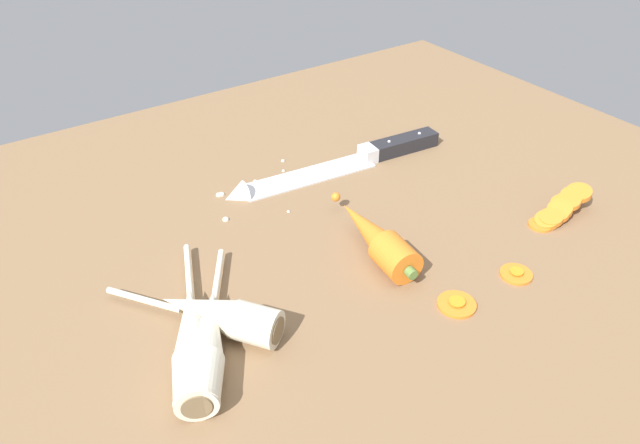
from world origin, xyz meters
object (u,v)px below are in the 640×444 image
object	(u,v)px
chefs_knife	(334,166)
whole_carrot	(376,238)
carrot_slice_stack	(560,208)
parsnip_mid_right	(193,341)
carrot_slice_stray_near	(457,303)
parsnip_front	(219,315)
carrot_slice_stray_mid	(516,273)
parsnip_mid_left	(206,343)

from	to	relation	value
chefs_knife	whole_carrot	world-z (taller)	whole_carrot
whole_carrot	carrot_slice_stack	size ratio (longest dim) A/B	1.75
parsnip_mid_right	carrot_slice_stack	bearing A→B (deg)	-5.67
carrot_slice_stray_near	parsnip_front	bearing A→B (deg)	153.50
carrot_slice_stray_near	parsnip_mid_right	bearing A→B (deg)	160.24
chefs_knife	carrot_slice_stray_mid	bearing A→B (deg)	-83.68
chefs_knife	parsnip_mid_right	size ratio (longest dim) A/B	1.51
parsnip_front	carrot_slice_stack	xyz separation A→B (cm)	(45.12, -6.65, -0.63)
parsnip_front	carrot_slice_stray_mid	bearing A→B (deg)	-19.91
carrot_slice_stray_near	carrot_slice_stack	bearing A→B (deg)	11.19
whole_carrot	parsnip_front	bearing A→B (deg)	-177.38
whole_carrot	carrot_slice_stray_near	size ratio (longest dim) A/B	4.34
chefs_knife	carrot_slice_stray_near	xyz separation A→B (cm)	(-5.70, -30.64, -0.29)
chefs_knife	parsnip_mid_left	bearing A→B (deg)	-144.17
chefs_knife	whole_carrot	bearing A→B (deg)	-110.94
parsnip_front	carrot_slice_stack	size ratio (longest dim) A/B	1.70
carrot_slice_stray_near	carrot_slice_stray_mid	size ratio (longest dim) A/B	1.14
whole_carrot	parsnip_mid_left	world-z (taller)	whole_carrot
whole_carrot	carrot_slice_stray_mid	world-z (taller)	whole_carrot
parsnip_mid_left	parsnip_mid_right	distance (cm)	1.31
parsnip_mid_left	carrot_slice_stray_near	world-z (taller)	parsnip_mid_left
whole_carrot	parsnip_front	xyz separation A→B (cm)	(-20.98, -0.96, -0.12)
chefs_knife	parsnip_front	distance (cm)	34.20
chefs_knife	carrot_slice_stack	size ratio (longest dim) A/B	3.37
carrot_slice_stack	chefs_knife	bearing A→B (deg)	123.11
parsnip_mid_left	carrot_slice_stray_near	xyz separation A→B (cm)	(25.06, -8.43, -1.62)
parsnip_mid_right	carrot_slice_stack	distance (cm)	49.00
whole_carrot	carrot_slice_stray_near	bearing A→B (deg)	-83.45
parsnip_mid_right	carrot_slice_stray_near	xyz separation A→B (cm)	(26.01, -9.34, -1.62)
parsnip_front	carrot_slice_stack	world-z (taller)	parsnip_front
whole_carrot	parsnip_front	world-z (taller)	whole_carrot
parsnip_mid_left	carrot_slice_stray_near	distance (cm)	26.49
parsnip_mid_right	carrot_slice_stray_mid	bearing A→B (deg)	-15.27
parsnip_mid_right	carrot_slice_stack	world-z (taller)	parsnip_mid_right
parsnip_front	parsnip_mid_right	distance (cm)	4.07
carrot_slice_stray_near	whole_carrot	bearing A→B (deg)	96.55
parsnip_mid_left	carrot_slice_stray_mid	xyz separation A→B (cm)	(34.19, -8.68, -1.62)
parsnip_front	carrot_slice_stray_mid	distance (cm)	33.53
parsnip_mid_left	carrot_slice_stack	size ratio (longest dim) A/B	1.95
carrot_slice_stray_mid	chefs_knife	bearing A→B (deg)	96.32
chefs_knife	parsnip_front	xyz separation A→B (cm)	(-28.07, -19.49, 1.33)
chefs_knife	carrot_slice_stray_near	size ratio (longest dim) A/B	8.36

